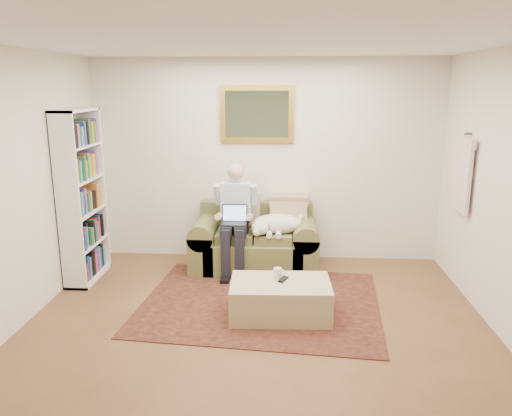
# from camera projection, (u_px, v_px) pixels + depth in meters

# --- Properties ---
(room_shell) EXTENTS (4.51, 5.00, 2.61)m
(room_shell) POSITION_uv_depth(u_px,v_px,m) (255.00, 197.00, 4.38)
(room_shell) COLOR brown
(room_shell) RESTS_ON ground
(rug) EXTENTS (2.64, 2.20, 0.01)m
(rug) POSITION_uv_depth(u_px,v_px,m) (261.00, 302.00, 5.32)
(rug) COLOR black
(rug) RESTS_ON room_shell
(sofa) EXTENTS (1.57, 0.80, 0.94)m
(sofa) POSITION_uv_depth(u_px,v_px,m) (255.00, 247.00, 6.29)
(sofa) COLOR olive
(sofa) RESTS_ON room_shell
(seated_man) EXTENTS (0.52, 0.74, 1.32)m
(seated_man) POSITION_uv_depth(u_px,v_px,m) (235.00, 220.00, 6.07)
(seated_man) COLOR #8CAFD8
(seated_man) RESTS_ON sofa
(laptop) EXTENTS (0.31, 0.24, 0.22)m
(laptop) POSITION_uv_depth(u_px,v_px,m) (234.00, 218.00, 6.00)
(laptop) COLOR black
(laptop) RESTS_ON seated_man
(sleeping_dog) EXTENTS (0.65, 0.41, 0.24)m
(sleeping_dog) POSITION_uv_depth(u_px,v_px,m) (277.00, 224.00, 6.12)
(sleeping_dog) COLOR white
(sleeping_dog) RESTS_ON sofa
(ottoman) EXTENTS (1.01, 0.67, 0.36)m
(ottoman) POSITION_uv_depth(u_px,v_px,m) (280.00, 299.00, 4.99)
(ottoman) COLOR tan
(ottoman) RESTS_ON room_shell
(coffee_mug) EXTENTS (0.08, 0.08, 0.10)m
(coffee_mug) POSITION_uv_depth(u_px,v_px,m) (277.00, 273.00, 5.05)
(coffee_mug) COLOR white
(coffee_mug) RESTS_ON ottoman
(tv_remote) EXTENTS (0.11, 0.16, 0.02)m
(tv_remote) POSITION_uv_depth(u_px,v_px,m) (283.00, 279.00, 4.99)
(tv_remote) COLOR black
(tv_remote) RESTS_ON ottoman
(bookshelf) EXTENTS (0.28, 0.80, 2.00)m
(bookshelf) POSITION_uv_depth(u_px,v_px,m) (82.00, 197.00, 5.78)
(bookshelf) COLOR white
(bookshelf) RESTS_ON room_shell
(wall_mirror) EXTENTS (0.94, 0.04, 0.72)m
(wall_mirror) POSITION_uv_depth(u_px,v_px,m) (257.00, 114.00, 6.29)
(wall_mirror) COLOR gold
(wall_mirror) RESTS_ON room_shell
(hanging_shirt) EXTENTS (0.06, 0.52, 0.90)m
(hanging_shirt) POSITION_uv_depth(u_px,v_px,m) (463.00, 171.00, 5.44)
(hanging_shirt) COLOR #FDD1D1
(hanging_shirt) RESTS_ON room_shell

